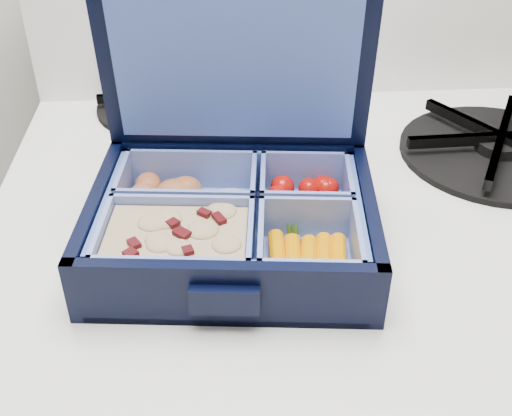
{
  "coord_description": "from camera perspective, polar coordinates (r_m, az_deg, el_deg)",
  "views": [
    {
      "loc": [
        0.42,
        1.24,
        1.19
      ],
      "look_at": [
        0.45,
        1.65,
        0.9
      ],
      "focal_mm": 45.0,
      "sensor_mm": 36.0,
      "label": 1
    }
  ],
  "objects": [
    {
      "name": "burner_grate_rear",
      "position": [
        0.73,
        -8.14,
        9.41
      ],
      "size": [
        0.16,
        0.16,
        0.02
      ],
      "primitive_type": "cylinder",
      "rotation": [
        0.0,
        0.0,
        0.07
      ],
      "color": "black",
      "rests_on": "stove"
    },
    {
      "name": "fork",
      "position": [
        0.62,
        7.58,
        3.88
      ],
      "size": [
        0.08,
        0.2,
        0.01
      ],
      "primitive_type": null,
      "rotation": [
        0.0,
        0.0,
        -0.29
      ],
      "color": "silver",
      "rests_on": "stove"
    },
    {
      "name": "bento_box",
      "position": [
        0.5,
        -2.09,
        -1.38
      ],
      "size": [
        0.23,
        0.19,
        0.05
      ],
      "primitive_type": null,
      "rotation": [
        0.0,
        0.0,
        -0.1
      ],
      "color": "black",
      "rests_on": "stove"
    },
    {
      "name": "burner_grate",
      "position": [
        0.68,
        20.84,
        5.44
      ],
      "size": [
        0.2,
        0.2,
        0.03
      ],
      "primitive_type": "cylinder",
      "rotation": [
        0.0,
        0.0,
        0.03
      ],
      "color": "black",
      "rests_on": "stove"
    }
  ]
}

